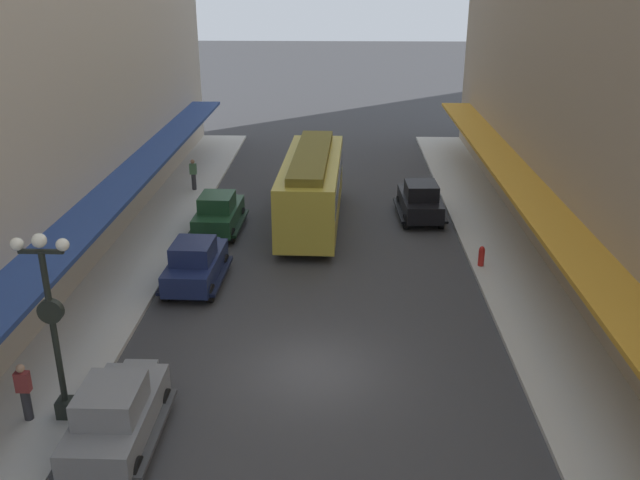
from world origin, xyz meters
name	(u,v)px	position (x,y,z in m)	size (l,w,h in m)	color
ground_plane	(314,370)	(0.00, 0.00, 0.00)	(200.00, 200.00, 0.00)	#38383A
sidewalk_left	(65,364)	(-7.50, 0.00, 0.07)	(3.00, 60.00, 0.15)	#B7B5AD
sidewalk_right	(568,373)	(7.50, 0.00, 0.07)	(3.00, 60.00, 0.15)	#B7B5AD
parked_car_0	(116,413)	(-4.72, -3.57, 0.94)	(2.14, 4.26, 1.84)	slate
parked_car_1	(195,262)	(-4.64, 5.75, 0.94)	(2.25, 4.30, 1.84)	#19234C
parked_car_2	(420,200)	(4.51, 13.45, 0.94)	(2.28, 4.31, 1.84)	black
parked_car_3	(219,212)	(-4.75, 11.41, 0.94)	(2.23, 4.29, 1.84)	#193D23
streetcar	(312,185)	(-0.59, 12.57, 1.90)	(2.79, 9.67, 3.46)	gold
lamp_post_with_clock	(52,320)	(-6.40, -2.61, 2.99)	(1.42, 0.44, 5.16)	black
fire_hydrant	(481,256)	(6.35, 7.62, 0.56)	(0.24, 0.24, 0.82)	#B21E19
pedestrian_0	(193,174)	(-7.09, 17.27, 0.99)	(0.36, 0.24, 1.64)	#2D2D33
pedestrian_1	(24,391)	(-7.36, -2.77, 0.99)	(0.36, 0.24, 1.64)	#2D2D33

